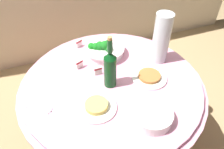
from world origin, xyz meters
TOP-DOWN VIEW (x-y plane):
  - ground_plane at (0.00, 0.00)m, footprint 6.00×6.00m
  - buffet_table at (0.00, 0.00)m, footprint 1.16×1.16m
  - broccoli_bowl at (0.04, 0.27)m, footprint 0.28×0.28m
  - plate_stack at (0.09, -0.35)m, footprint 0.21×0.21m
  - wine_bottle at (-0.02, -0.03)m, footprint 0.07×0.07m
  - decorative_fruit_vase at (0.37, 0.09)m, footprint 0.11×0.11m
  - serving_tongs at (-0.45, -0.06)m, footprint 0.15×0.14m
  - food_plate_peanuts at (0.22, -0.06)m, footprint 0.22×0.22m
  - food_plate_noodles at (-0.16, -0.18)m, footprint 0.22×0.22m
  - label_placard_front at (-0.16, 0.19)m, footprint 0.05×0.03m
  - label_placard_mid at (-0.06, 0.08)m, footprint 0.05×0.01m
  - label_placard_rear at (-0.10, 0.43)m, footprint 0.05×0.03m

SIDE VIEW (x-z plane):
  - ground_plane at x=0.00m, z-range 0.00..0.00m
  - buffet_table at x=0.00m, z-range 0.01..0.75m
  - serving_tongs at x=-0.45m, z-range 0.74..0.75m
  - food_plate_peanuts at x=0.22m, z-range 0.74..0.77m
  - food_plate_noodles at x=-0.16m, z-range 0.73..0.77m
  - plate_stack at x=0.09m, z-range 0.74..0.80m
  - label_placard_front at x=-0.16m, z-range 0.74..0.80m
  - label_placard_mid at x=-0.06m, z-range 0.74..0.80m
  - label_placard_rear at x=-0.10m, z-range 0.74..0.80m
  - broccoli_bowl at x=0.04m, z-range 0.73..0.84m
  - wine_bottle at x=-0.02m, z-range 0.70..1.04m
  - decorative_fruit_vase at x=0.37m, z-range 0.72..1.06m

